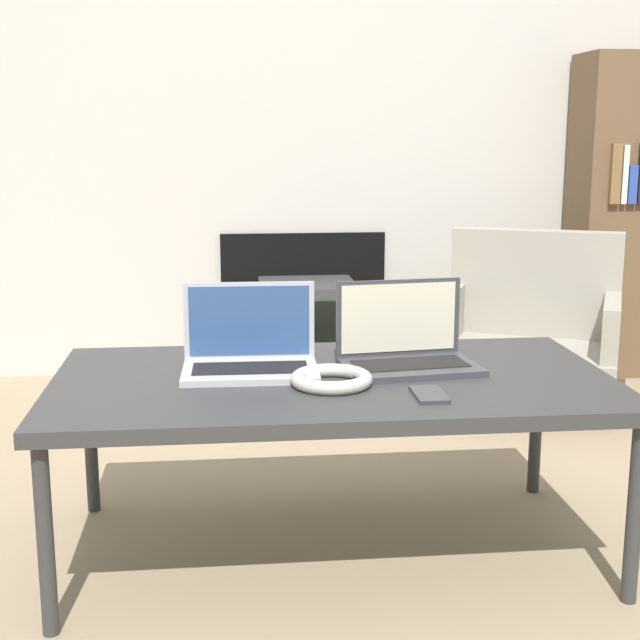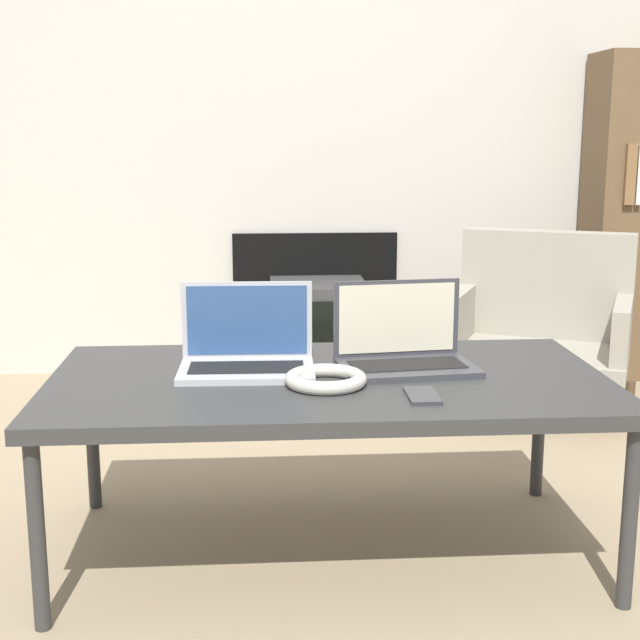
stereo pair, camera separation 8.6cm
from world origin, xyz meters
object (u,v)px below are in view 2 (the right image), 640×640
at_px(laptop_left, 247,352).
at_px(tv, 318,332).
at_px(laptop_right, 403,349).
at_px(headphones, 326,379).
at_px(armchair, 541,321).
at_px(phone, 422,396).

bearing_deg(laptop_left, tv, 80.64).
distance_m(laptop_right, headphones, 0.27).
bearing_deg(armchair, phone, -92.94).
height_order(laptop_left, tv, laptop_left).
bearing_deg(tv, laptop_right, -85.79).
distance_m(laptop_left, tv, 1.60).
relative_size(laptop_right, phone, 2.78).
relative_size(laptop_left, armchair, 0.41).
distance_m(headphones, tv, 1.73).
distance_m(headphones, phone, 0.24).
bearing_deg(phone, armchair, 62.45).
height_order(headphones, armchair, armchair).
bearing_deg(laptop_right, phone, -96.57).
xyz_separation_m(laptop_left, laptop_right, (0.40, -0.00, 0.00)).
distance_m(tv, armchair, 0.95).
xyz_separation_m(laptop_left, headphones, (0.19, -0.16, -0.03)).
bearing_deg(laptop_right, laptop_left, 173.30).
relative_size(tv, armchair, 0.53).
height_order(tv, armchair, armchair).
xyz_separation_m(phone, tv, (-0.11, 1.82, -0.25)).
relative_size(phone, armchair, 0.16).
bearing_deg(phone, laptop_right, 90.10).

